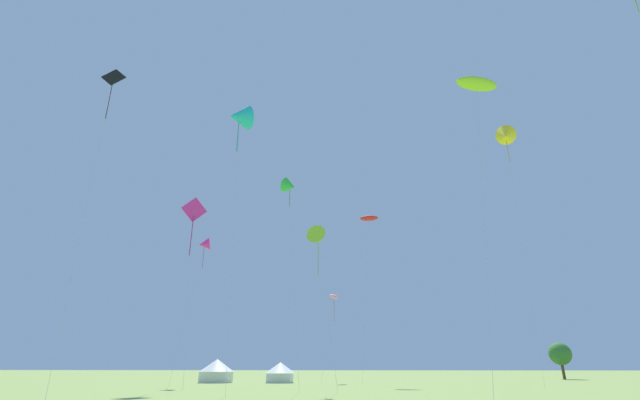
% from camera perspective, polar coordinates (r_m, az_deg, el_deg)
% --- Properties ---
extents(kite_magenta_diamond, '(2.89, 3.06, 19.46)m').
position_cam_1_polar(kite_magenta_diamond, '(49.50, -16.16, -1.61)').
color(kite_magenta_diamond, '#E02DA3').
rests_on(kite_magenta_diamond, ground).
extents(kite_pink_parafoil, '(2.70, 2.62, 11.54)m').
position_cam_1_polar(kite_pink_parafoil, '(62.76, 1.84, -12.56)').
color(kite_pink_parafoil, pink).
rests_on(kite_pink_parafoil, ground).
extents(kite_red_parafoil, '(3.06, 2.59, 22.05)m').
position_cam_1_polar(kite_red_parafoil, '(62.07, 6.43, -2.42)').
color(kite_red_parafoil, red).
rests_on(kite_red_parafoil, ground).
extents(kite_lime_parafoil, '(4.03, 3.08, 21.72)m').
position_cam_1_polar(kite_lime_parafoil, '(34.57, 19.81, 14.07)').
color(kite_lime_parafoil, '#99DB2D').
rests_on(kite_lime_parafoil, ground).
extents(kite_yellow_delta, '(3.57, 4.01, 30.47)m').
position_cam_1_polar(kite_yellow_delta, '(59.48, 23.08, 7.74)').
color(kite_yellow_delta, yellow).
rests_on(kite_yellow_delta, ground).
extents(kite_lime_delta, '(2.89, 3.02, 14.69)m').
position_cam_1_polar(kite_lime_delta, '(42.05, -0.24, -4.97)').
color(kite_lime_delta, '#99DB2D').
rests_on(kite_lime_delta, ground).
extents(kite_black_diamond, '(2.35, 2.66, 24.59)m').
position_cam_1_polar(kite_black_diamond, '(39.24, -25.54, 13.47)').
color(kite_black_diamond, black).
rests_on(kite_black_diamond, ground).
extents(kite_magenta_delta, '(2.73, 3.05, 17.53)m').
position_cam_1_polar(kite_magenta_delta, '(58.09, -14.87, -5.62)').
color(kite_magenta_delta, '#E02DA3').
rests_on(kite_magenta_delta, ground).
extents(kite_cyan_delta, '(3.18, 3.16, 24.55)m').
position_cam_1_polar(kite_cyan_delta, '(41.00, -10.51, 10.62)').
color(kite_cyan_delta, '#1EB7CC').
rests_on(kite_cyan_delta, ground).
extents(kite_green_delta, '(2.44, 2.04, 19.74)m').
position_cam_1_polar(kite_green_delta, '(43.46, -3.95, 1.81)').
color(kite_green_delta, green).
rests_on(kite_green_delta, ground).
extents(festival_tent_left, '(4.43, 4.43, 2.88)m').
position_cam_1_polar(festival_tent_left, '(62.68, -13.35, -20.76)').
color(festival_tent_left, white).
rests_on(festival_tent_left, ground).
extents(festival_tent_center, '(3.83, 3.83, 2.49)m').
position_cam_1_polar(festival_tent_center, '(60.85, -5.23, -21.41)').
color(festival_tent_center, white).
rests_on(festival_tent_center, ground).
extents(tree_distant_left, '(3.51, 3.51, 5.62)m').
position_cam_1_polar(tree_distant_left, '(85.02, 28.89, -17.21)').
color(tree_distant_left, brown).
rests_on(tree_distant_left, ground).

